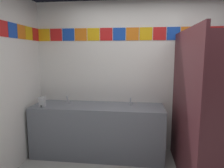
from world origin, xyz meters
TOP-DOWN VIEW (x-y plane):
  - wall_back at (-0.00, 1.54)m, footprint 3.71×0.09m
  - vanity_counter at (-0.75, 1.19)m, footprint 2.11×0.62m
  - faucet_left at (-1.28, 1.28)m, footprint 0.04×0.10m
  - faucet_right at (-0.23, 1.28)m, footprint 0.04×0.10m
  - soap_dispenser at (-1.60, 1.00)m, footprint 0.09×0.09m
  - stall_divider at (0.65, 0.48)m, footprint 0.92×1.52m
  - toilet at (1.04, 1.08)m, footprint 0.39×0.49m

SIDE VIEW (x-z plane):
  - toilet at x=1.04m, z-range -0.07..0.67m
  - vanity_counter at x=-0.75m, z-range 0.01..0.85m
  - faucet_left at x=-1.28m, z-range 0.82..0.96m
  - faucet_right at x=-0.23m, z-range 0.82..0.96m
  - soap_dispenser at x=-1.60m, z-range 0.84..1.00m
  - stall_divider at x=0.65m, z-range 0.00..1.97m
  - wall_back at x=0.00m, z-range 0.01..2.53m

